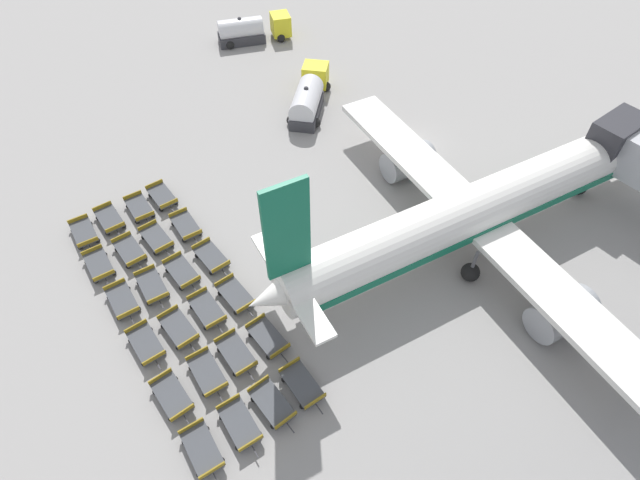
# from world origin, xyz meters

# --- Properties ---
(ground_plane) EXTENTS (500.00, 500.00, 0.00)m
(ground_plane) POSITION_xyz_m (0.00, 0.00, 0.00)
(ground_plane) COLOR gray
(airplane) EXTENTS (31.17, 35.67, 11.93)m
(airplane) POSITION_xyz_m (10.79, -4.13, 3.36)
(airplane) COLOR white
(airplane) RESTS_ON ground_plane
(fuel_tanker_primary) EXTENTS (5.13, 8.37, 2.87)m
(fuel_tanker_primary) POSITION_xyz_m (-24.59, -1.59, 1.22)
(fuel_tanker_primary) COLOR yellow
(fuel_tanker_primary) RESTS_ON ground_plane
(fuel_tanker_secondary) EXTENTS (7.65, 7.84, 3.08)m
(fuel_tanker_secondary) POSITION_xyz_m (-9.85, -4.24, 1.29)
(fuel_tanker_secondary) COLOR yellow
(fuel_tanker_secondary) RESTS_ON ground_plane
(baggage_dolly_row_near_col_a) EXTENTS (3.56, 1.74, 0.92)m
(baggage_dolly_row_near_col_a) POSITION_xyz_m (-6.53, -27.01, 0.47)
(baggage_dolly_row_near_col_a) COLOR #424449
(baggage_dolly_row_near_col_a) RESTS_ON ground_plane
(baggage_dolly_row_near_col_b) EXTENTS (3.55, 1.71, 0.92)m
(baggage_dolly_row_near_col_b) POSITION_xyz_m (-2.93, -27.22, 0.47)
(baggage_dolly_row_near_col_b) COLOR #424449
(baggage_dolly_row_near_col_b) RESTS_ON ground_plane
(baggage_dolly_row_near_col_c) EXTENTS (3.54, 1.70, 0.92)m
(baggage_dolly_row_near_col_c) POSITION_xyz_m (0.90, -27.07, 0.47)
(baggage_dolly_row_near_col_c) COLOR #424449
(baggage_dolly_row_near_col_c) RESTS_ON ground_plane
(baggage_dolly_row_near_col_d) EXTENTS (3.51, 1.61, 0.92)m
(baggage_dolly_row_near_col_d) POSITION_xyz_m (4.82, -27.15, 0.47)
(baggage_dolly_row_near_col_d) COLOR #424449
(baggage_dolly_row_near_col_d) RESTS_ON ground_plane
(baggage_dolly_row_near_col_e) EXTENTS (3.53, 1.65, 0.92)m
(baggage_dolly_row_near_col_e) POSITION_xyz_m (8.84, -27.34, 0.47)
(baggage_dolly_row_near_col_e) COLOR #424449
(baggage_dolly_row_near_col_e) RESTS_ON ground_plane
(baggage_dolly_row_near_col_f) EXTENTS (3.56, 1.74, 0.92)m
(baggage_dolly_row_near_col_f) POSITION_xyz_m (12.50, -27.36, 0.47)
(baggage_dolly_row_near_col_f) COLOR #424449
(baggage_dolly_row_near_col_f) RESTS_ON ground_plane
(baggage_dolly_row_mid_a_col_a) EXTENTS (3.52, 1.62, 0.92)m
(baggage_dolly_row_mid_a_col_a) POSITION_xyz_m (-6.73, -24.97, 0.47)
(baggage_dolly_row_mid_a_col_a) COLOR #424449
(baggage_dolly_row_mid_a_col_a) RESTS_ON ground_plane
(baggage_dolly_row_mid_a_col_b) EXTENTS (3.53, 1.64, 0.92)m
(baggage_dolly_row_mid_a_col_b) POSITION_xyz_m (-2.85, -24.99, 0.47)
(baggage_dolly_row_mid_a_col_b) COLOR #424449
(baggage_dolly_row_mid_a_col_b) RESTS_ON ground_plane
(baggage_dolly_row_mid_a_col_c) EXTENTS (3.56, 1.75, 0.92)m
(baggage_dolly_row_mid_a_col_c) POSITION_xyz_m (0.97, -25.01, 0.47)
(baggage_dolly_row_mid_a_col_c) COLOR #424449
(baggage_dolly_row_mid_a_col_c) RESTS_ON ground_plane
(baggage_dolly_row_mid_a_col_d) EXTENTS (3.54, 1.69, 0.92)m
(baggage_dolly_row_mid_a_col_d) POSITION_xyz_m (5.03, -25.05, 0.47)
(baggage_dolly_row_mid_a_col_d) COLOR #424449
(baggage_dolly_row_mid_a_col_d) RESTS_ON ground_plane
(baggage_dolly_row_mid_a_col_e) EXTENTS (3.55, 1.72, 0.92)m
(baggage_dolly_row_mid_a_col_e) POSITION_xyz_m (8.78, -25.05, 0.47)
(baggage_dolly_row_mid_a_col_e) COLOR #424449
(baggage_dolly_row_mid_a_col_e) RESTS_ON ground_plane
(baggage_dolly_row_mid_a_col_f) EXTENTS (3.55, 1.72, 0.92)m
(baggage_dolly_row_mid_a_col_f) POSITION_xyz_m (12.51, -25.05, 0.47)
(baggage_dolly_row_mid_a_col_f) COLOR #424449
(baggage_dolly_row_mid_a_col_f) RESTS_ON ground_plane
(baggage_dolly_row_mid_b_col_a) EXTENTS (3.55, 1.70, 0.92)m
(baggage_dolly_row_mid_b_col_a) POSITION_xyz_m (-6.50, -22.69, 0.47)
(baggage_dolly_row_mid_b_col_a) COLOR #424449
(baggage_dolly_row_mid_b_col_a) RESTS_ON ground_plane
(baggage_dolly_row_mid_b_col_b) EXTENTS (3.54, 1.68, 0.92)m
(baggage_dolly_row_mid_b_col_b) POSITION_xyz_m (-2.82, -22.96, 0.47)
(baggage_dolly_row_mid_b_col_b) COLOR #424449
(baggage_dolly_row_mid_b_col_b) RESTS_ON ground_plane
(baggage_dolly_row_mid_b_col_c) EXTENTS (3.54, 1.67, 0.92)m
(baggage_dolly_row_mid_b_col_c) POSITION_xyz_m (1.07, -22.87, 0.47)
(baggage_dolly_row_mid_b_col_c) COLOR #424449
(baggage_dolly_row_mid_b_col_c) RESTS_ON ground_plane
(baggage_dolly_row_mid_b_col_d) EXTENTS (3.52, 1.63, 0.92)m
(baggage_dolly_row_mid_b_col_d) POSITION_xyz_m (4.84, -22.95, 0.47)
(baggage_dolly_row_mid_b_col_d) COLOR #424449
(baggage_dolly_row_mid_b_col_d) RESTS_ON ground_plane
(baggage_dolly_row_mid_b_col_e) EXTENTS (3.53, 1.64, 0.92)m
(baggage_dolly_row_mid_b_col_e) POSITION_xyz_m (8.70, -23.05, 0.47)
(baggage_dolly_row_mid_b_col_e) COLOR #424449
(baggage_dolly_row_mid_b_col_e) RESTS_ON ground_plane
(baggage_dolly_row_mid_b_col_f) EXTENTS (3.54, 1.67, 0.92)m
(baggage_dolly_row_mid_b_col_f) POSITION_xyz_m (12.61, -23.00, 0.47)
(baggage_dolly_row_mid_b_col_f) COLOR #424449
(baggage_dolly_row_mid_b_col_f) RESTS_ON ground_plane
(baggage_dolly_row_far_col_a) EXTENTS (3.51, 1.61, 0.92)m
(baggage_dolly_row_far_col_a) POSITION_xyz_m (-6.66, -20.73, 0.47)
(baggage_dolly_row_far_col_a) COLOR #424449
(baggage_dolly_row_far_col_a) RESTS_ON ground_plane
(baggage_dolly_row_far_col_b) EXTENTS (3.55, 1.71, 0.92)m
(baggage_dolly_row_far_col_b) POSITION_xyz_m (-2.68, -20.68, 0.47)
(baggage_dolly_row_far_col_b) COLOR #424449
(baggage_dolly_row_far_col_b) RESTS_ON ground_plane
(baggage_dolly_row_far_col_c) EXTENTS (3.54, 1.68, 0.92)m
(baggage_dolly_row_far_col_c) POSITION_xyz_m (1.12, -20.61, 0.47)
(baggage_dolly_row_far_col_c) COLOR #424449
(baggage_dolly_row_far_col_c) RESTS_ON ground_plane
(baggage_dolly_row_far_col_d) EXTENTS (3.54, 1.68, 0.92)m
(baggage_dolly_row_far_col_d) POSITION_xyz_m (4.96, -20.90, 0.47)
(baggage_dolly_row_far_col_d) COLOR #424449
(baggage_dolly_row_far_col_d) RESTS_ON ground_plane
(baggage_dolly_row_far_col_e) EXTENTS (3.54, 1.67, 0.92)m
(baggage_dolly_row_far_col_e) POSITION_xyz_m (8.92, -20.92, 0.47)
(baggage_dolly_row_far_col_e) COLOR #424449
(baggage_dolly_row_far_col_e) RESTS_ON ground_plane
(baggage_dolly_row_far_col_f) EXTENTS (3.54, 1.67, 0.92)m
(baggage_dolly_row_far_col_f) POSITION_xyz_m (12.70, -20.99, 0.47)
(baggage_dolly_row_far_col_f) COLOR #424449
(baggage_dolly_row_far_col_f) RESTS_ON ground_plane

